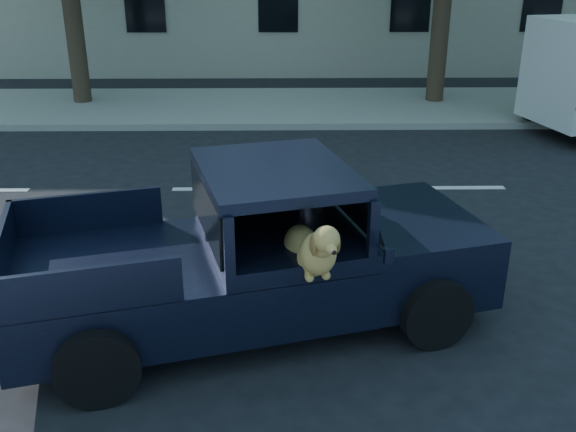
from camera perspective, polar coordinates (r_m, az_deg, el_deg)
name	(u,v)px	position (r m, az deg, el deg)	size (l,w,h in m)	color
ground	(197,288)	(7.75, -8.13, -6.35)	(120.00, 120.00, 0.00)	black
far_sidewalk	(239,107)	(16.37, -4.37, 9.64)	(60.00, 4.00, 0.15)	gray
lane_stripes	(339,188)	(10.83, 4.55, 2.46)	(21.60, 0.14, 0.01)	silver
pickup_truck	(247,274)	(6.74, -3.63, -5.17)	(5.15, 3.11, 1.73)	black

